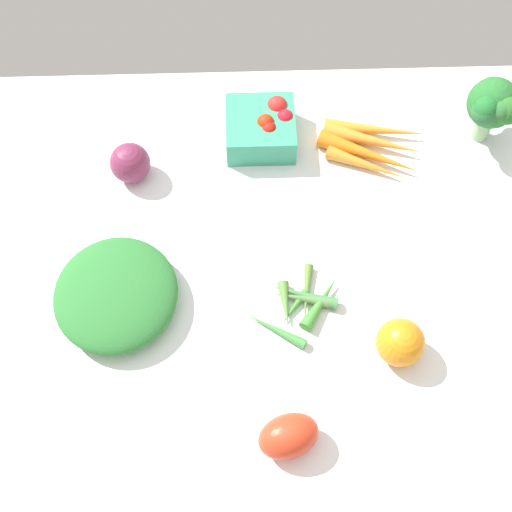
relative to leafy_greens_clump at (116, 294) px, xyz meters
The scene contains 9 objects.
tablecloth 20.99cm from the leafy_greens_clump, 16.31° to the left, with size 104.00×76.00×2.00cm, color white.
leafy_greens_clump is the anchor object (origin of this frame).
okra_pile 26.16cm from the leafy_greens_clump, ahead, with size 14.43×13.08×2.00cm.
red_onion_near_basket 22.31cm from the leafy_greens_clump, 87.98° to the left, with size 6.30×6.30×6.30cm, color #792B4B.
heirloom_tomato_orange 39.76cm from the leafy_greens_clump, 12.70° to the right, with size 6.63×6.63×6.63cm, color orange.
roma_tomato 31.04cm from the leafy_greens_clump, 41.72° to the right, with size 7.90×5.58×5.58cm, color red.
berry_basket 36.18cm from the leafy_greens_clump, 53.31° to the left, with size 11.02×11.02×6.22cm.
broccoli_head 63.77cm from the leafy_greens_clump, 26.04° to the left, with size 8.06×10.17×11.91cm.
carrot_bunch 46.90cm from the leafy_greens_clump, 33.58° to the left, with size 18.29×12.93×2.96cm.
Camera 1 is at (-1.44, -48.04, 91.03)cm, focal length 47.99 mm.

